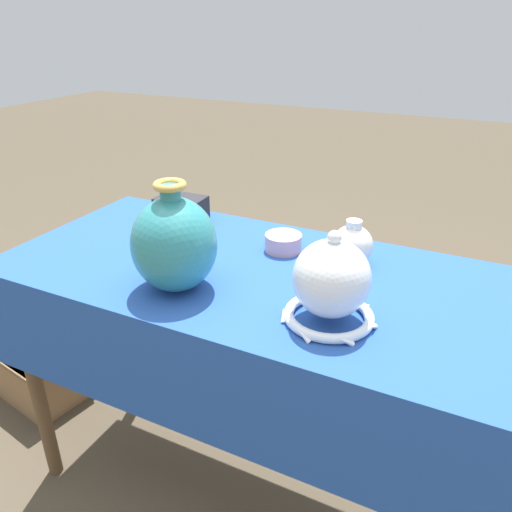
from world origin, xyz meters
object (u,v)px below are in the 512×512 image
object	(u,v)px
vase_tall_bulbous	(174,244)
vase_dome_bell	(331,284)
wooden_crate	(36,364)
mosaic_tile_box	(181,210)
pot_squat_rose	(283,242)
jar_round_ivory	(352,245)

from	to	relation	value
vase_tall_bulbous	vase_dome_bell	size ratio (longest dim) A/B	1.25
wooden_crate	vase_tall_bulbous	bearing A→B (deg)	-2.80
vase_tall_bulbous	mosaic_tile_box	world-z (taller)	vase_tall_bulbous
vase_tall_bulbous	vase_dome_bell	distance (m)	0.38
mosaic_tile_box	pot_squat_rose	world-z (taller)	mosaic_tile_box
vase_dome_bell	mosaic_tile_box	distance (m)	0.70
vase_tall_bulbous	jar_round_ivory	world-z (taller)	vase_tall_bulbous
jar_round_ivory	pot_squat_rose	world-z (taller)	jar_round_ivory
pot_squat_rose	wooden_crate	distance (m)	1.23
vase_dome_bell	mosaic_tile_box	world-z (taller)	vase_dome_bell
mosaic_tile_box	vase_dome_bell	bearing A→B (deg)	-31.25
pot_squat_rose	jar_round_ivory	bearing A→B (deg)	-1.08
mosaic_tile_box	pot_squat_rose	size ratio (longest dim) A/B	1.47
mosaic_tile_box	jar_round_ivory	xyz separation A→B (m)	(0.57, -0.06, 0.02)
mosaic_tile_box	jar_round_ivory	world-z (taller)	jar_round_ivory
vase_dome_bell	jar_round_ivory	world-z (taller)	vase_dome_bell
jar_round_ivory	mosaic_tile_box	bearing A→B (deg)	174.13
mosaic_tile_box	pot_squat_rose	bearing A→B (deg)	-10.33
pot_squat_rose	wooden_crate	bearing A→B (deg)	-173.41
vase_tall_bulbous	jar_round_ivory	xyz separation A→B (m)	(0.34, 0.30, -0.06)
vase_dome_bell	jar_round_ivory	size ratio (longest dim) A/B	1.71
vase_tall_bulbous	vase_dome_bell	bearing A→B (deg)	3.66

